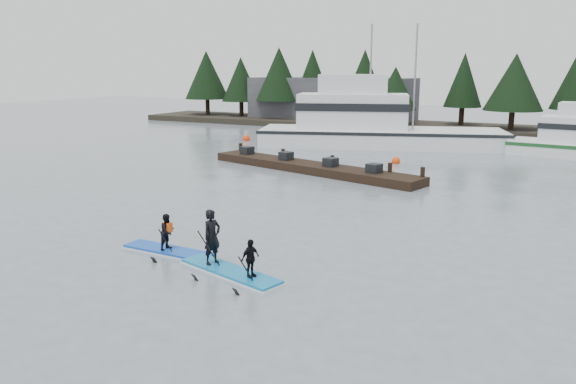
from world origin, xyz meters
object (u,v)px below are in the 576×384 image
at_px(floating_dock, 311,168).
at_px(paddleboard_duo, 226,254).
at_px(paddleboard_solo, 168,241).
at_px(fishing_boat_large, 373,136).

bearing_deg(floating_dock, paddleboard_duo, -58.31).
height_order(floating_dock, paddleboard_solo, paddleboard_solo).
xyz_separation_m(fishing_boat_large, paddleboard_duo, (5.11, -28.93, -0.23)).
bearing_deg(floating_dock, fishing_boat_large, 106.75).
xyz_separation_m(floating_dock, paddleboard_duo, (4.82, -16.54, 0.33)).
bearing_deg(paddleboard_solo, floating_dock, 98.83).
bearing_deg(floating_dock, paddleboard_solo, -67.21).
relative_size(floating_dock, paddleboard_solo, 4.39).
relative_size(fishing_boat_large, floating_dock, 1.32).
distance_m(paddleboard_solo, paddleboard_duo, 2.87).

